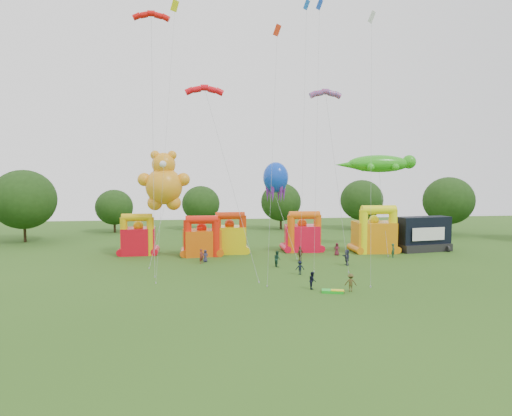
{
  "coord_description": "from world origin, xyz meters",
  "views": [
    {
      "loc": [
        -9.33,
        -36.34,
        10.98
      ],
      "look_at": [
        -2.15,
        18.0,
        7.14
      ],
      "focal_mm": 32.0,
      "sensor_mm": 36.0,
      "label": 1
    }
  ],
  "objects": [
    {
      "name": "spectator_9",
      "position": [
        5.22,
        4.89,
        0.86
      ],
      "size": [
        1.26,
        0.94,
        1.73
      ],
      "primitive_type": "imported",
      "rotation": [
        0.0,
        0.0,
        2.84
      ],
      "color": "#463E1C",
      "rests_on": "ground"
    },
    {
      "name": "spectator_3",
      "position": [
        2.11,
        12.82,
        0.77
      ],
      "size": [
        1.02,
        0.61,
        1.55
      ],
      "primitive_type": "imported",
      "rotation": [
        0.0,
        0.0,
        3.18
      ],
      "color": "black",
      "rests_on": "ground"
    },
    {
      "name": "bouncy_castle_3",
      "position": [
        6.1,
        28.52,
        2.27
      ],
      "size": [
        5.5,
        4.65,
        5.97
      ],
      "color": "red",
      "rests_on": "ground"
    },
    {
      "name": "gecko_kite",
      "position": [
        17.69,
        27.41,
        8.43
      ],
      "size": [
        12.74,
        9.98,
        14.31
      ],
      "color": "#2AA217",
      "rests_on": "ground"
    },
    {
      "name": "spectator_4",
      "position": [
        3.98,
        20.76,
        0.97
      ],
      "size": [
        1.17,
        1.08,
        1.93
      ],
      "primitive_type": "imported",
      "rotation": [
        0.0,
        0.0,
        3.83
      ],
      "color": "#44331B",
      "rests_on": "ground"
    },
    {
      "name": "octopus_kite",
      "position": [
        2.94,
        28.33,
        6.6
      ],
      "size": [
        3.8,
        10.92,
        13.17
      ],
      "color": "#0D3CC8",
      "rests_on": "ground"
    },
    {
      "name": "spectator_0",
      "position": [
        -8.2,
        21.72,
        0.78
      ],
      "size": [
        0.85,
        0.64,
        1.57
      ],
      "primitive_type": "imported",
      "rotation": [
        0.0,
        0.0,
        0.19
      ],
      "color": "#2D2B48",
      "rests_on": "ground"
    },
    {
      "name": "spectator_8",
      "position": [
        1.85,
        6.29,
        0.85
      ],
      "size": [
        0.79,
        0.93,
        1.7
      ],
      "primitive_type": "imported",
      "rotation": [
        0.0,
        0.0,
        1.38
      ],
      "color": "black",
      "rests_on": "ground"
    },
    {
      "name": "bouncy_castle_2",
      "position": [
        -4.61,
        28.06,
        2.29
      ],
      "size": [
        4.76,
        3.9,
        6.0
      ],
      "color": "#D6BD0B",
      "rests_on": "ground"
    },
    {
      "name": "diamond_kites",
      "position": [
        0.91,
        14.45,
        14.88
      ],
      "size": [
        23.81,
        17.81,
        33.96
      ],
      "color": "red",
      "rests_on": "ground"
    },
    {
      "name": "spectator_7",
      "position": [
        17.06,
        21.72,
        0.94
      ],
      "size": [
        0.75,
        0.82,
        1.88
      ],
      "primitive_type": "imported",
      "rotation": [
        0.0,
        0.0,
        1.0
      ],
      "color": "#1B4329",
      "rests_on": "ground"
    },
    {
      "name": "teddy_bear_kite",
      "position": [
        -13.83,
        25.36,
        7.92
      ],
      "size": [
        7.03,
        10.98,
        14.54
      ],
      "color": "orange",
      "rests_on": "ground"
    },
    {
      "name": "bouncy_castle_4",
      "position": [
        16.23,
        26.24,
        2.6
      ],
      "size": [
        5.92,
        4.91,
        6.88
      ],
      "color": "orange",
      "rests_on": "ground"
    },
    {
      "name": "tree_ring",
      "position": [
        -1.19,
        0.62,
        6.26
      ],
      "size": [
        124.12,
        126.22,
        12.07
      ],
      "color": "#352314",
      "rests_on": "ground"
    },
    {
      "name": "spectator_5",
      "position": [
        9.06,
        17.33,
        0.98
      ],
      "size": [
        0.65,
        1.84,
        1.96
      ],
      "primitive_type": "imported",
      "rotation": [
        0.0,
        0.0,
        4.75
      ],
      "color": "#25273E",
      "rests_on": "ground"
    },
    {
      "name": "spectator_1",
      "position": [
        -8.71,
        20.81,
        0.92
      ],
      "size": [
        0.78,
        0.79,
        1.84
      ],
      "primitive_type": "imported",
      "rotation": [
        0.0,
        0.0,
        0.82
      ],
      "color": "maroon",
      "rests_on": "ground"
    },
    {
      "name": "parafoil_kites",
      "position": [
        -4.97,
        14.08,
        11.45
      ],
      "size": [
        24.73,
        11.76,
        31.45
      ],
      "color": "red",
      "rests_on": "ground"
    },
    {
      "name": "bouncy_castle_0",
      "position": [
        -17.39,
        28.64,
        2.24
      ],
      "size": [
        4.82,
        3.96,
        5.86
      ],
      "color": "red",
      "rests_on": "ground"
    },
    {
      "name": "spectator_2",
      "position": [
        0.38,
        17.52,
        0.97
      ],
      "size": [
        0.91,
        1.07,
        1.94
      ],
      "primitive_type": "imported",
      "rotation": [
        0.0,
        0.0,
        1.78
      ],
      "color": "#163828",
      "rests_on": "ground"
    },
    {
      "name": "spectator_6",
      "position": [
        9.97,
        24.19,
        0.88
      ],
      "size": [
        0.96,
        0.74,
        1.75
      ],
      "primitive_type": "imported",
      "rotation": [
        0.0,
        0.0,
        6.04
      ],
      "color": "maroon",
      "rests_on": "ground"
    },
    {
      "name": "bouncy_castle_1",
      "position": [
        -8.58,
        26.65,
        2.16
      ],
      "size": [
        5.36,
        4.52,
        5.65
      ],
      "color": "#D9550B",
      "rests_on": "ground"
    },
    {
      "name": "stage_trailer",
      "position": [
        23.8,
        26.34,
        2.45
      ],
      "size": [
        8.27,
        4.26,
        5.09
      ],
      "color": "black",
      "rests_on": "ground"
    },
    {
      "name": "folded_kite_bundle",
      "position": [
        3.45,
        4.7,
        0.14
      ],
      "size": [
        2.2,
        1.52,
        0.31
      ],
      "color": "green",
      "rests_on": "ground"
    },
    {
      "name": "ground",
      "position": [
        0.0,
        0.0,
        0.0
      ],
      "size": [
        160.0,
        160.0,
        0.0
      ],
      "primitive_type": "plane",
      "color": "#2B5116",
      "rests_on": "ground"
    }
  ]
}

